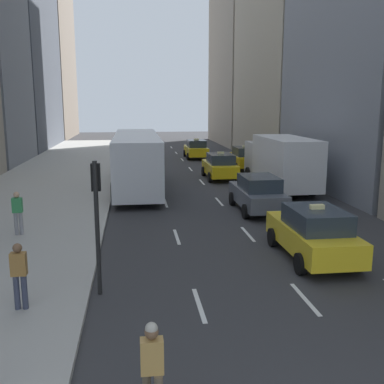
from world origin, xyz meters
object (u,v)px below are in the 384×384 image
at_px(box_truck, 280,161).
at_px(pedestrian_far_walking, 18,211).
at_px(sedan_black_near, 258,193).
at_px(traffic_light_pole, 97,206).
at_px(city_bus, 137,159).
at_px(taxi_lead, 220,166).
at_px(skateboarder, 152,369).
at_px(taxi_second, 313,233).
at_px(pedestrian_mid_block, 19,273).
at_px(taxi_third, 196,149).
at_px(taxi_fourth, 244,158).

xyz_separation_m(box_truck, pedestrian_far_walking, (-12.94, -8.35, -0.64)).
xyz_separation_m(sedan_black_near, traffic_light_pole, (-6.75, -8.56, 1.53)).
bearing_deg(box_truck, city_bus, 171.98).
distance_m(taxi_lead, skateboarder, 23.93).
xyz_separation_m(city_bus, traffic_light_pole, (-1.14, -15.00, 0.62)).
distance_m(sedan_black_near, box_truck, 6.01).
height_order(taxi_second, pedestrian_far_walking, taxi_second).
bearing_deg(sedan_black_near, pedestrian_far_walking, -163.06).
distance_m(taxi_lead, sedan_black_near, 9.44).
height_order(city_bus, skateboarder, city_bus).
xyz_separation_m(pedestrian_mid_block, traffic_light_pole, (1.78, 1.08, 1.34)).
bearing_deg(sedan_black_near, skateboarder, -111.84).
bearing_deg(taxi_third, traffic_light_pole, -102.75).
xyz_separation_m(taxi_third, box_truck, (2.80, -16.02, 0.83)).
distance_m(taxi_third, skateboarder, 35.55).
height_order(box_truck, traffic_light_pole, traffic_light_pole).
bearing_deg(traffic_light_pole, taxi_second, 15.40).
distance_m(taxi_fourth, box_truck, 8.66).
xyz_separation_m(taxi_lead, pedestrian_far_walking, (-10.14, -12.53, 0.19)).
height_order(city_bus, box_truck, city_bus).
distance_m(taxi_second, skateboarder, 9.04).
relative_size(taxi_second, taxi_third, 1.00).
distance_m(taxi_second, city_bus, 14.32).
distance_m(taxi_second, pedestrian_mid_block, 9.03).
bearing_deg(pedestrian_far_walking, skateboarder, -66.84).
xyz_separation_m(skateboarder, pedestrian_mid_block, (-2.98, 4.20, 0.10)).
bearing_deg(pedestrian_far_walking, taxi_fourth, 52.66).
distance_m(taxi_lead, taxi_fourth, 5.25).
xyz_separation_m(taxi_second, city_bus, (-5.61, 13.14, 0.91)).
relative_size(taxi_third, traffic_light_pole, 1.22).
relative_size(taxi_lead, pedestrian_mid_block, 2.67).
bearing_deg(pedestrian_mid_block, taxi_fourth, 64.27).
xyz_separation_m(sedan_black_near, skateboarder, (-5.55, -13.84, 0.09)).
xyz_separation_m(taxi_second, skateboarder, (-5.55, -7.14, 0.08)).
xyz_separation_m(city_bus, pedestrian_far_walking, (-4.53, -9.53, -0.72)).
distance_m(taxi_third, box_truck, 16.28).
xyz_separation_m(taxi_fourth, traffic_light_pole, (-9.55, -22.44, 1.53)).
height_order(city_bus, pedestrian_mid_block, city_bus).
bearing_deg(sedan_black_near, traffic_light_pole, -128.26).
distance_m(city_bus, pedestrian_mid_block, 16.36).
height_order(sedan_black_near, traffic_light_pole, traffic_light_pole).
distance_m(taxi_fourth, city_bus, 11.26).
xyz_separation_m(taxi_third, traffic_light_pole, (-6.75, -29.83, 1.53)).
bearing_deg(sedan_black_near, city_bus, 131.07).
distance_m(pedestrian_mid_block, traffic_light_pole, 2.48).
distance_m(taxi_second, sedan_black_near, 6.70).
relative_size(taxi_second, taxi_fourth, 1.00).
xyz_separation_m(taxi_second, sedan_black_near, (0.00, 6.70, -0.00)).
height_order(taxi_lead, taxi_third, same).
xyz_separation_m(taxi_third, sedan_black_near, (0.00, -21.27, -0.00)).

